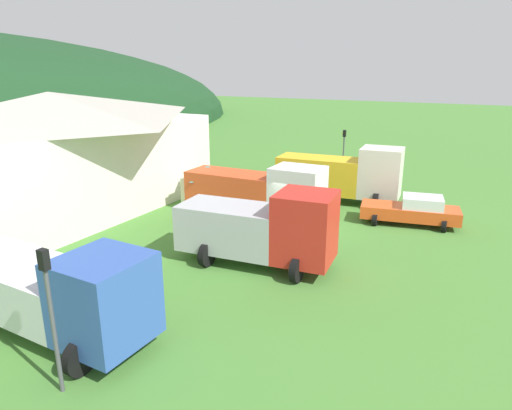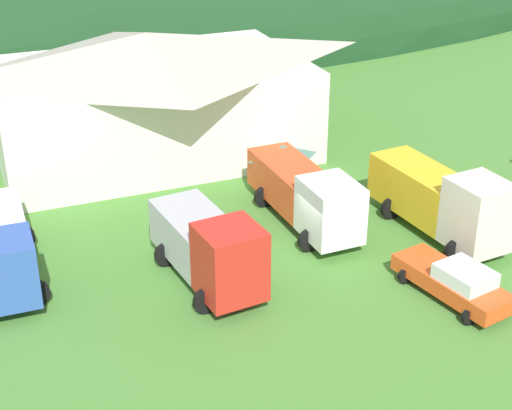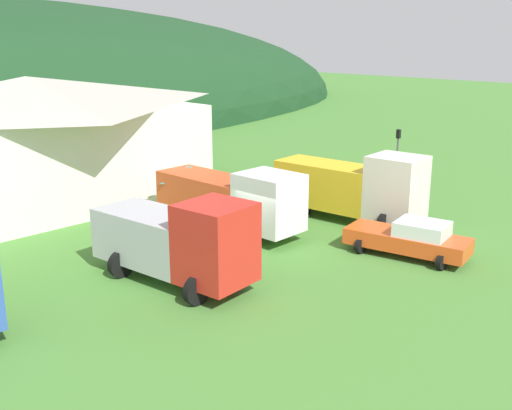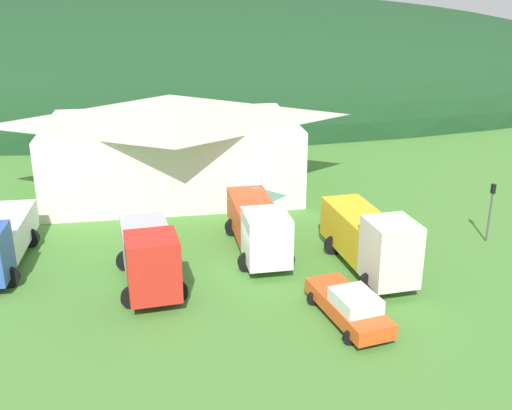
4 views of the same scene
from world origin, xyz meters
TOP-DOWN VIEW (x-y plane):
  - ground_plane at (0.00, 0.00)m, footprint 200.00×200.00m
  - depot_building at (-3.12, 14.39)m, footprint 18.84×11.65m
  - play_shed_cream at (1.75, 6.59)m, footprint 2.80×2.61m
  - box_truck_blue at (-12.93, 2.80)m, footprint 3.42×8.39m
  - crane_truck_red at (-4.82, -0.75)m, footprint 3.61×7.17m
  - heavy_rig_white at (1.22, 2.57)m, footprint 3.20×8.37m
  - heavy_rig_striped at (6.62, -0.76)m, footprint 3.49×8.09m
  - service_pickup_orange at (4.02, -5.59)m, footprint 2.94×5.56m
  - traffic_light_west at (-14.84, 0.34)m, footprint 0.20×0.32m
  - traffic_light_east at (14.92, 1.93)m, footprint 0.20×0.32m
  - traffic_cone_near_pickup at (4.95, -3.27)m, footprint 0.36×0.36m
  - traffic_cone_mid_row at (-5.91, 1.50)m, footprint 0.36×0.36m

SIDE VIEW (x-z plane):
  - ground_plane at x=0.00m, z-range 0.00..0.00m
  - traffic_cone_near_pickup at x=4.95m, z-range -0.26..0.26m
  - traffic_cone_mid_row at x=-5.91m, z-range -0.24..0.24m
  - service_pickup_orange at x=4.02m, z-range 0.00..1.66m
  - play_shed_cream at x=1.75m, z-range 0.04..2.62m
  - box_truck_blue at x=-12.93m, z-range -0.02..3.20m
  - heavy_rig_white at x=1.22m, z-range 0.07..3.28m
  - crane_truck_red at x=-4.82m, z-range 0.02..3.55m
  - heavy_rig_striped at x=6.62m, z-range 0.01..3.72m
  - traffic_light_east at x=14.92m, z-range 0.44..4.01m
  - traffic_light_west at x=-14.84m, z-range 0.47..4.65m
  - depot_building at x=-3.12m, z-range 0.11..7.24m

